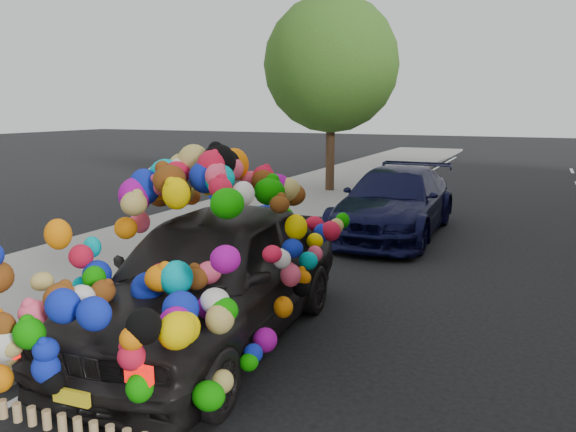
# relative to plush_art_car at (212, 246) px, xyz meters

# --- Properties ---
(ground) EXTENTS (100.00, 100.00, 0.00)m
(ground) POSITION_rel_plush_art_car_xyz_m (1.05, 1.98, -1.16)
(ground) COLOR black
(ground) RESTS_ON ground
(sidewalk) EXTENTS (4.00, 60.00, 0.12)m
(sidewalk) POSITION_rel_plush_art_car_xyz_m (-3.25, 1.98, -1.10)
(sidewalk) COLOR gray
(sidewalk) RESTS_ON ground
(kerb) EXTENTS (0.15, 60.00, 0.13)m
(kerb) POSITION_rel_plush_art_car_xyz_m (-1.30, 1.98, -1.09)
(kerb) COLOR gray
(kerb) RESTS_ON ground
(tree_near_sidewalk) EXTENTS (4.20, 4.20, 6.13)m
(tree_near_sidewalk) POSITION_rel_plush_art_car_xyz_m (-2.75, 11.48, 2.87)
(tree_near_sidewalk) COLOR #332114
(tree_near_sidewalk) RESTS_ON ground
(plush_art_car) EXTENTS (2.56, 5.02, 2.24)m
(plush_art_car) POSITION_rel_plush_art_car_xyz_m (0.00, 0.00, 0.00)
(plush_art_car) COLOR black
(plush_art_car) RESTS_ON ground
(navy_sedan) EXTENTS (2.04, 4.93, 1.43)m
(navy_sedan) POSITION_rel_plush_art_car_xyz_m (0.56, 6.48, -0.44)
(navy_sedan) COLOR black
(navy_sedan) RESTS_ON ground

